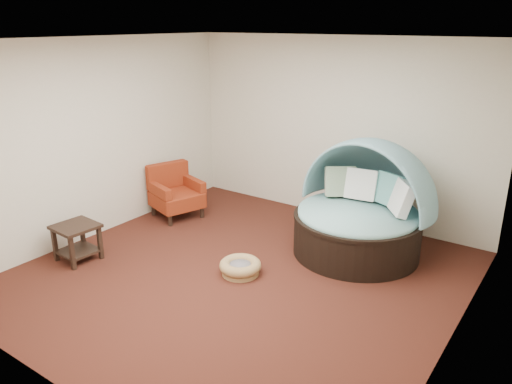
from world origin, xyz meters
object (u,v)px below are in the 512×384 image
Objects in this scene: pet_basket at (240,267)px; red_armchair at (175,193)px; side_table at (77,237)px; canopy_daybed at (363,201)px.

pet_basket is 2.29m from red_armchair.
pet_basket is at bearing 24.36° from side_table.
pet_basket is 2.19m from side_table.
red_armchair is (-2.04, 1.00, 0.29)m from pet_basket.
pet_basket is at bearing -7.86° from red_armchair.
canopy_daybed is at bearing 39.03° from side_table.
red_armchair is 1.64× the size of side_table.
red_armchair is at bearing -163.47° from canopy_daybed.
canopy_daybed is 3.03× the size of pet_basket.
side_table is at bearing -133.53° from canopy_daybed.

